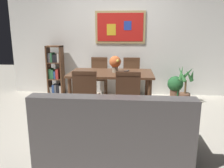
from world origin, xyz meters
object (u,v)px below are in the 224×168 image
object	(u,v)px
dining_table	(111,77)
dining_chair_far_left	(99,74)
dining_chair_far_right	(131,74)
tv_remote	(127,71)
dining_chair_near_right	(128,94)
leather_couch	(113,133)
dining_chair_near_left	(86,93)
bookshelf	(56,73)
potted_palm	(185,87)
potted_ivy	(175,86)
flower_vase	(115,63)

from	to	relation	value
dining_table	dining_chair_far_left	distance (m)	0.90
dining_chair_far_right	tv_remote	distance (m)	0.75
dining_chair_near_right	leather_couch	xyz separation A→B (m)	(-0.16, -0.96, -0.23)
dining_chair_near_left	dining_chair_near_right	size ratio (longest dim) A/B	1.00
leather_couch	tv_remote	distance (m)	1.96
dining_table	bookshelf	distance (m)	1.65
dining_chair_far_right	dining_chair_far_left	bearing A→B (deg)	-179.64
dining_table	bookshelf	bearing A→B (deg)	148.99
dining_chair_near_right	tv_remote	world-z (taller)	dining_chair_near_right
potted_palm	dining_chair_near_right	bearing A→B (deg)	-134.11
dining_chair_far_right	bookshelf	size ratio (longest dim) A/B	0.77
dining_chair_near_left	dining_chair_far_left	distance (m)	1.65
dining_table	dining_chair_far_right	bearing A→B (deg)	64.17
bookshelf	tv_remote	distance (m)	1.88
bookshelf	dining_chair_far_right	bearing A→B (deg)	-0.72
dining_chair_far_right	leather_couch	size ratio (longest dim) A/B	0.51
dining_table	potted_ivy	bearing A→B (deg)	26.99
potted_ivy	potted_palm	xyz separation A→B (m)	(0.14, -0.33, 0.05)
dining_chair_near_right	potted_palm	distance (m)	1.71
bookshelf	potted_ivy	xyz separation A→B (m)	(2.80, -0.14, -0.23)
bookshelf	leather_couch	bearing A→B (deg)	-59.04
dining_table	tv_remote	size ratio (longest dim) A/B	10.10
dining_chair_near_left	potted_ivy	size ratio (longest dim) A/B	1.61
dining_chair_near_left	leather_couch	size ratio (longest dim) A/B	0.51
flower_vase	potted_palm	bearing A→B (deg)	13.87
dining_table	leather_couch	bearing A→B (deg)	-84.24
leather_couch	flower_vase	size ratio (longest dim) A/B	5.61
dining_table	dining_chair_near_left	bearing A→B (deg)	-112.06
bookshelf	flower_vase	distance (m)	1.75
dining_chair_far_right	dining_chair_near_right	xyz separation A→B (m)	(-0.05, -1.67, 0.00)
bookshelf	dining_table	bearing A→B (deg)	-31.01
potted_ivy	flower_vase	xyz separation A→B (m)	(-1.31, -0.69, 0.61)
dining_chair_far_left	leather_couch	size ratio (longest dim) A/B	0.51
dining_chair_near_left	bookshelf	distance (m)	1.99
dining_chair_far_left	tv_remote	size ratio (longest dim) A/B	5.67
bookshelf	tv_remote	xyz separation A→B (m)	(1.71, -0.74, 0.20)
dining_table	dining_chair_near_right	world-z (taller)	dining_chair_near_right
dining_chair_far_left	potted_ivy	bearing A→B (deg)	-3.70
dining_chair_near_right	potted_palm	world-z (taller)	dining_chair_near_right
dining_table	tv_remote	distance (m)	0.33
dining_table	dining_chair_far_left	xyz separation A→B (m)	(-0.36, 0.82, -0.10)
dining_chair_far_left	tv_remote	distance (m)	1.00
bookshelf	potted_ivy	distance (m)	2.81
dining_chair_near_left	leather_couch	distance (m)	1.12
dining_chair_far_left	potted_ivy	world-z (taller)	dining_chair_far_left
dining_chair_far_left	potted_ivy	xyz separation A→B (m)	(1.75, -0.11, -0.23)
potted_palm	tv_remote	distance (m)	1.32
flower_vase	leather_couch	bearing A→B (deg)	-86.78
potted_palm	potted_ivy	bearing A→B (deg)	113.65
dining_chair_far_left	dining_chair_near_right	bearing A→B (deg)	-67.06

